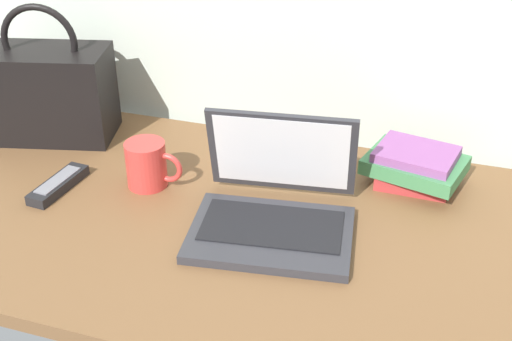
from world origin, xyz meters
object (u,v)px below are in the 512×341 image
Objects in this scene: coffee_mug at (148,164)px; remote_control_near at (58,184)px; laptop at (275,205)px; book_stack at (415,166)px; handbag at (48,91)px.

coffee_mug reaches higher than remote_control_near.
laptop is 1.48× the size of book_stack.
laptop is at bearing 1.93° from remote_control_near.
coffee_mug is 0.78× the size of remote_control_near.
book_stack is (0.88, 0.03, -0.07)m from handbag.
handbag reaches higher than laptop.
book_stack is (0.24, 0.24, -0.00)m from laptop.
remote_control_near is 0.71× the size of book_stack.
coffee_mug is at bearing 23.44° from remote_control_near.
book_stack reaches higher than remote_control_near.
laptop reaches higher than remote_control_near.
laptop is at bearing -18.14° from handbag.
remote_control_near is (-0.48, -0.02, -0.03)m from laptop.
coffee_mug is 0.58m from book_stack.
laptop is 1.03× the size of handbag.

